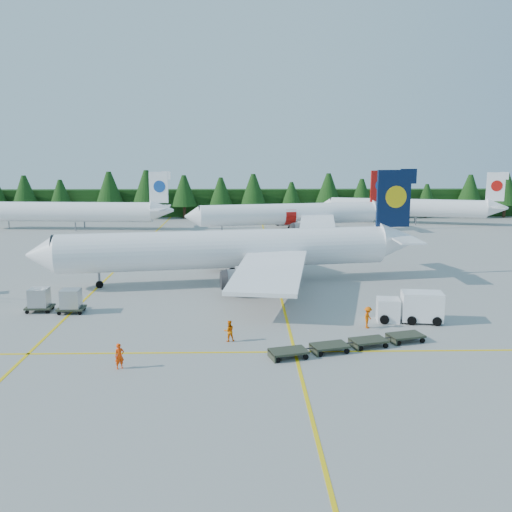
{
  "coord_description": "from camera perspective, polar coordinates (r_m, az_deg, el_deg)",
  "views": [
    {
      "loc": [
        2.14,
        -46.82,
        15.14
      ],
      "look_at": [
        3.52,
        14.52,
        3.5
      ],
      "focal_mm": 40.0,
      "sensor_mm": 36.0,
      "label": 1
    }
  ],
  "objects": [
    {
      "name": "airliner_far_left",
      "position": [
        113.77,
        -18.62,
        4.25
      ],
      "size": [
        37.22,
        6.18,
        10.82
      ],
      "rotation": [
        0.0,
        0.0,
        -0.07
      ],
      "color": "white",
      "rests_on": "ground"
    },
    {
      "name": "treeline_hedge",
      "position": [
        129.41,
        -2.25,
        5.35
      ],
      "size": [
        220.0,
        4.0,
        6.0
      ],
      "primitive_type": "cube",
      "color": "black",
      "rests_on": "ground"
    },
    {
      "name": "crew_a",
      "position": [
        41.31,
        -13.5,
        -9.72
      ],
      "size": [
        0.79,
        0.71,
        1.82
      ],
      "primitive_type": "imported",
      "rotation": [
        0.0,
        0.0,
        0.52
      ],
      "color": "#FF3C05",
      "rests_on": "ground"
    },
    {
      "name": "dolly_train",
      "position": [
        44.59,
        9.33,
        -8.56
      ],
      "size": [
        12.68,
        5.74,
        0.16
      ],
      "rotation": [
        0.0,
        0.0,
        0.27
      ],
      "color": "#2F3426",
      "rests_on": "ground"
    },
    {
      "name": "uld_pair",
      "position": [
        56.58,
        -19.46,
        -4.08
      ],
      "size": [
        5.58,
        2.41,
        1.87
      ],
      "rotation": [
        0.0,
        0.0,
        0.03
      ],
      "color": "#2F3426",
      "rests_on": "ground"
    },
    {
      "name": "airliner_navy",
      "position": [
        64.49,
        -3.72,
        0.59
      ],
      "size": [
        43.3,
        35.36,
        12.65
      ],
      "rotation": [
        0.0,
        0.0,
        0.16
      ],
      "color": "white",
      "rests_on": "ground"
    },
    {
      "name": "taxi_stripe_a",
      "position": [
        70.39,
        -14.53,
        -2.02
      ],
      "size": [
        0.25,
        120.0,
        0.01
      ],
      "primitive_type": "cube",
      "color": "yellow",
      "rests_on": "ground"
    },
    {
      "name": "crew_b",
      "position": [
        45.68,
        -2.71,
        -7.49
      ],
      "size": [
        0.95,
        0.82,
        1.71
      ],
      "primitive_type": "imported",
      "rotation": [
        0.0,
        0.0,
        3.37
      ],
      "color": "#FF6E05",
      "rests_on": "ground"
    },
    {
      "name": "taxi_stripe_cross",
      "position": [
        43.59,
        -4.08,
        -9.6
      ],
      "size": [
        80.0,
        0.25,
        0.01
      ],
      "primitive_type": "cube",
      "color": "yellow",
      "rests_on": "ground"
    },
    {
      "name": "airliner_far_right",
      "position": [
        120.22,
        14.36,
        4.75
      ],
      "size": [
        35.38,
        11.83,
        10.5
      ],
      "rotation": [
        0.0,
        0.0,
        -0.26
      ],
      "color": "white",
      "rests_on": "ground"
    },
    {
      "name": "taxi_stripe_b",
      "position": [
        68.62,
        1.96,
        -2.01
      ],
      "size": [
        0.25,
        120.0,
        0.01
      ],
      "primitive_type": "cube",
      "color": "yellow",
      "rests_on": "ground"
    },
    {
      "name": "ground",
      "position": [
        49.25,
        -3.75,
        -7.18
      ],
      "size": [
        320.0,
        320.0,
        0.0
      ],
      "primitive_type": "plane",
      "color": "#989993",
      "rests_on": "ground"
    },
    {
      "name": "airliner_red",
      "position": [
        103.43,
        2.94,
        4.17
      ],
      "size": [
        37.79,
        30.81,
        11.08
      ],
      "rotation": [
        0.0,
        0.0,
        0.19
      ],
      "color": "white",
      "rests_on": "ground"
    },
    {
      "name": "crew_c",
      "position": [
        49.75,
        11.14,
        -6.05
      ],
      "size": [
        0.84,
        0.94,
        1.88
      ],
      "primitive_type": "imported",
      "rotation": [
        0.0,
        0.0,
        1.06
      ],
      "color": "#F45B05",
      "rests_on": "ground"
    },
    {
      "name": "service_truck",
      "position": [
        52.29,
        15.12,
        -4.94
      ],
      "size": [
        5.85,
        2.78,
        2.71
      ],
      "rotation": [
        0.0,
        0.0,
        -0.14
      ],
      "color": "white",
      "rests_on": "ground"
    }
  ]
}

